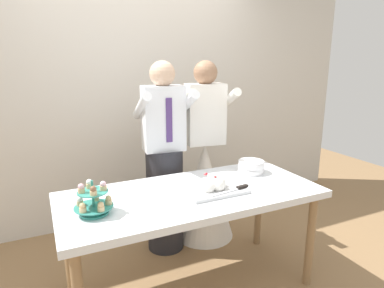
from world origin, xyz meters
TOP-DOWN VIEW (x-y plane):
  - ground_plane at (0.00, 0.00)m, footprint 8.00×8.00m
  - rear_wall at (0.00, 1.37)m, footprint 5.20×0.10m
  - dessert_table at (0.00, 0.00)m, footprint 1.80×0.80m
  - cupcake_stand at (-0.67, -0.06)m, footprint 0.23×0.23m
  - main_cake_tray at (0.14, -0.05)m, footprint 0.43×0.31m
  - plate_stack at (0.60, 0.16)m, footprint 0.21×0.21m
  - person_groom at (0.03, 0.62)m, footprint 0.50×0.53m
  - person_bride at (0.44, 0.67)m, footprint 0.56×0.56m

SIDE VIEW (x-z plane):
  - ground_plane at x=0.00m, z-range 0.00..0.00m
  - person_bride at x=0.44m, z-range -0.25..1.41m
  - dessert_table at x=0.00m, z-range 0.31..1.09m
  - person_groom at x=0.03m, z-range -0.08..1.58m
  - main_cake_tray at x=0.14m, z-range 0.75..0.88m
  - plate_stack at x=0.60m, z-range 0.78..0.87m
  - cupcake_stand at x=-0.67m, z-range 0.75..0.96m
  - rear_wall at x=0.00m, z-range 0.00..2.90m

